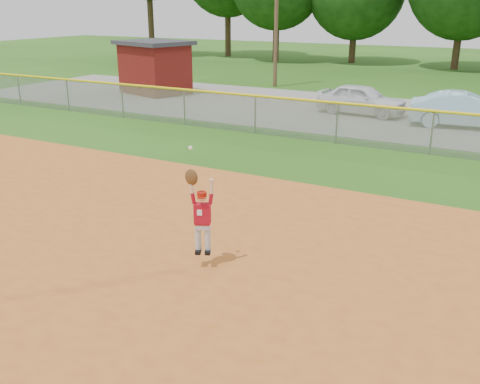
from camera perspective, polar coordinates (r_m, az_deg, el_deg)
name	(u,v)px	position (r m, az deg, el deg)	size (l,w,h in m)	color
ground	(184,245)	(11.54, -6.02, -5.62)	(120.00, 120.00, 0.00)	#275613
clay_infield	(83,311)	(9.51, -16.39, -12.09)	(24.00, 16.00, 0.04)	#AE591F
parking_strip	(378,115)	(25.76, 14.47, 7.97)	(44.00, 10.00, 0.03)	slate
car_white_a	(362,99)	(25.53, 12.84, 9.62)	(1.63, 4.06, 1.38)	silver
car_blue	(465,110)	(24.08, 22.85, 8.06)	(1.50, 4.31, 1.42)	#9CD0E9
utility_shed	(155,67)	(31.39, -9.08, 13.04)	(4.61, 4.02, 2.93)	#53100B
outfield_fence	(337,120)	(19.92, 10.30, 7.59)	(40.06, 0.10, 1.55)	gray
power_lines	(434,8)	(30.99, 20.03, 17.99)	(19.40, 0.24, 9.00)	#4C3823
ballplayer	(201,212)	(10.09, -4.20, -2.18)	(0.54, 0.33, 2.12)	silver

